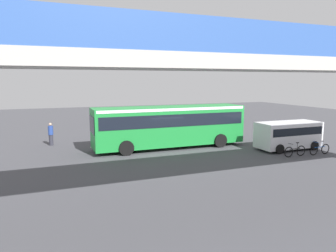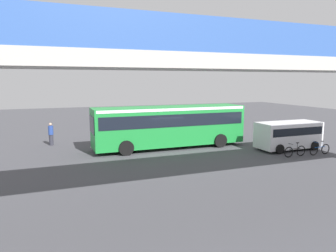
% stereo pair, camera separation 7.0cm
% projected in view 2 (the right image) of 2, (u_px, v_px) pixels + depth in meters
% --- Properties ---
extents(ground, '(80.00, 80.00, 0.00)m').
position_uv_depth(ground, '(162.00, 149.00, 23.47)').
color(ground, '#424247').
extents(city_bus, '(11.54, 2.85, 3.15)m').
position_uv_depth(city_bus, '(170.00, 123.00, 23.56)').
color(city_bus, '#1E8C38').
rests_on(city_bus, ground).
extents(parked_van, '(4.80, 2.17, 2.05)m').
position_uv_depth(parked_van, '(288.00, 134.00, 23.08)').
color(parked_van, silver).
rests_on(parked_van, ground).
extents(bicycle_black, '(1.77, 0.44, 0.96)m').
position_uv_depth(bicycle_black, '(295.00, 151.00, 20.94)').
color(bicycle_black, black).
rests_on(bicycle_black, ground).
extents(bicycle_blue, '(1.77, 0.44, 0.96)m').
position_uv_depth(bicycle_blue, '(320.00, 149.00, 21.50)').
color(bicycle_blue, black).
rests_on(bicycle_blue, ground).
extents(pedestrian, '(0.38, 0.38, 1.79)m').
position_uv_depth(pedestrian, '(51.00, 134.00, 24.56)').
color(pedestrian, '#2D2D38').
rests_on(pedestrian, ground).
extents(traffic_sign, '(0.08, 0.60, 2.80)m').
position_uv_depth(traffic_sign, '(134.00, 121.00, 25.03)').
color(traffic_sign, slate).
rests_on(traffic_sign, ground).
extents(lane_dash_leftmost, '(2.00, 0.20, 0.01)m').
position_uv_depth(lane_dash_leftmost, '(196.00, 139.00, 27.17)').
color(lane_dash_leftmost, silver).
rests_on(lane_dash_leftmost, ground).
extents(lane_dash_left, '(2.00, 0.20, 0.01)m').
position_uv_depth(lane_dash_left, '(152.00, 143.00, 25.75)').
color(lane_dash_left, silver).
rests_on(lane_dash_left, ground).
extents(lane_dash_centre, '(2.00, 0.20, 0.01)m').
position_uv_depth(lane_dash_centre, '(103.00, 146.00, 24.33)').
color(lane_dash_centre, silver).
rests_on(lane_dash_centre, ground).
extents(pedestrian_overpass, '(25.07, 2.60, 7.06)m').
position_uv_depth(pedestrian_overpass, '(263.00, 77.00, 12.09)').
color(pedestrian_overpass, '#B2ADA5').
rests_on(pedestrian_overpass, ground).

